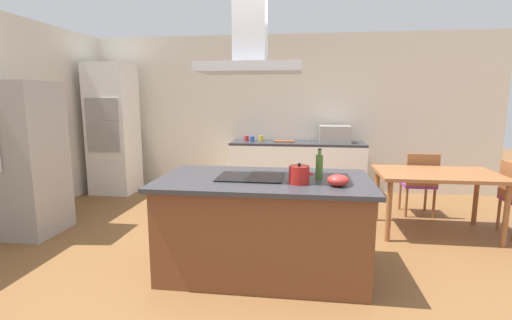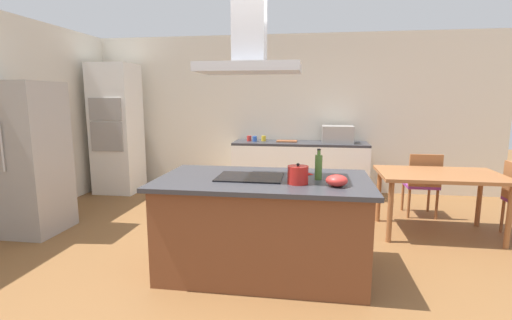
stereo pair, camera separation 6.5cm
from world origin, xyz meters
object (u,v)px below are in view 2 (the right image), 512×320
(range_hood, at_px, (250,43))
(chair_facing_back_wall, at_px, (422,181))
(coffee_mug_yellow, at_px, (264,138))
(dining_table, at_px, (439,180))
(mixing_bowl, at_px, (337,180))
(coffee_mug_red, at_px, (249,138))
(coffee_mug_blue, at_px, (255,139))
(olive_oil_bottle, at_px, (319,167))
(cutting_board, at_px, (287,141))
(cooktop, at_px, (250,177))
(tea_kettle, at_px, (298,175))
(refrigerator, at_px, (25,158))
(wall_oven_stack, at_px, (117,129))
(countertop_microwave, at_px, (338,134))

(range_hood, bearing_deg, chair_facing_back_wall, 43.08)
(coffee_mug_yellow, xyz_separation_m, dining_table, (2.33, -1.68, -0.28))
(chair_facing_back_wall, bearing_deg, mixing_bowl, -121.02)
(coffee_mug_red, xyz_separation_m, coffee_mug_blue, (0.11, -0.05, 0.00))
(olive_oil_bottle, relative_size, coffee_mug_red, 3.12)
(cutting_board, bearing_deg, chair_facing_back_wall, -27.10)
(cooktop, xyz_separation_m, tea_kettle, (0.45, -0.18, 0.07))
(mixing_bowl, relative_size, refrigerator, 0.10)
(olive_oil_bottle, bearing_deg, tea_kettle, -131.95)
(mixing_bowl, distance_m, wall_oven_stack, 4.57)
(mixing_bowl, distance_m, chair_facing_back_wall, 2.57)
(mixing_bowl, bearing_deg, coffee_mug_yellow, 107.95)
(coffee_mug_yellow, relative_size, cutting_board, 0.26)
(mixing_bowl, height_order, coffee_mug_yellow, mixing_bowl)
(coffee_mug_red, xyz_separation_m, wall_oven_stack, (-2.27, -0.27, 0.16))
(refrigerator, bearing_deg, coffee_mug_red, 44.36)
(coffee_mug_blue, bearing_deg, mixing_bowl, -69.30)
(chair_facing_back_wall, bearing_deg, countertop_microwave, 139.53)
(olive_oil_bottle, xyz_separation_m, range_hood, (-0.63, -0.02, 1.08))
(coffee_mug_red, relative_size, cutting_board, 0.26)
(coffee_mug_yellow, bearing_deg, dining_table, -35.71)
(olive_oil_bottle, height_order, coffee_mug_blue, olive_oil_bottle)
(coffee_mug_red, xyz_separation_m, cutting_board, (0.65, 0.01, -0.04))
(cutting_board, relative_size, dining_table, 0.24)
(coffee_mug_blue, relative_size, refrigerator, 0.05)
(coffee_mug_yellow, xyz_separation_m, range_hood, (0.26, -2.95, 1.16))
(coffee_mug_yellow, bearing_deg, olive_oil_bottle, -73.29)
(mixing_bowl, distance_m, coffee_mug_red, 3.40)
(mixing_bowl, xyz_separation_m, refrigerator, (-3.63, 0.85, -0.04))
(cooktop, distance_m, olive_oil_bottle, 0.64)
(countertop_microwave, height_order, coffee_mug_red, countertop_microwave)
(tea_kettle, bearing_deg, mixing_bowl, -8.40)
(mixing_bowl, xyz_separation_m, cutting_board, (-0.63, 3.16, -0.04))
(wall_oven_stack, bearing_deg, olive_oil_bottle, -37.72)
(olive_oil_bottle, xyz_separation_m, wall_oven_stack, (-3.40, 2.63, 0.08))
(cutting_board, bearing_deg, coffee_mug_red, -179.18)
(range_hood, bearing_deg, refrigerator, 167.67)
(range_hood, bearing_deg, olive_oil_bottle, 1.65)
(mixing_bowl, height_order, chair_facing_back_wall, mixing_bowl)
(cooktop, relative_size, cutting_board, 1.76)
(coffee_mug_yellow, bearing_deg, range_hood, -85.05)
(olive_oil_bottle, xyz_separation_m, coffee_mug_yellow, (-0.88, 2.93, -0.07))
(mixing_bowl, relative_size, chair_facing_back_wall, 0.21)
(cooktop, relative_size, dining_table, 0.43)
(cutting_board, distance_m, range_hood, 3.17)
(olive_oil_bottle, xyz_separation_m, cutting_board, (-0.48, 2.91, -0.11))
(mixing_bowl, relative_size, cutting_board, 0.54)
(wall_oven_stack, distance_m, dining_table, 5.06)
(olive_oil_bottle, relative_size, refrigerator, 0.15)
(coffee_mug_yellow, bearing_deg, tea_kettle, -77.30)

